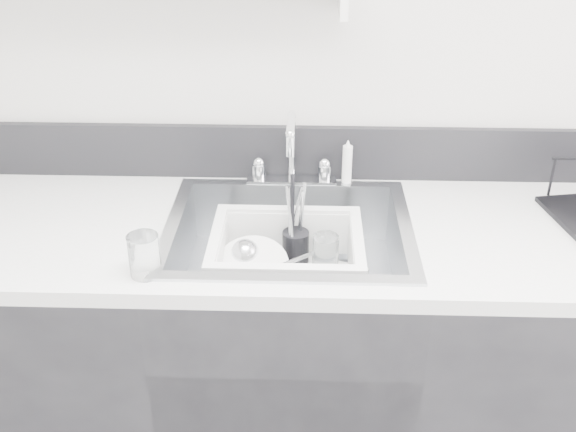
{
  "coord_description": "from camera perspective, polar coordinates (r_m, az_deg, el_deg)",
  "views": [
    {
      "loc": [
        0.05,
        -0.32,
        1.8
      ],
      "look_at": [
        0.0,
        1.14,
        0.98
      ],
      "focal_mm": 42.0,
      "sensor_mm": 36.0,
      "label": 1
    }
  ],
  "objects": [
    {
      "name": "tumbler_in_tub",
      "position": [
        1.83,
        3.2,
        -3.15
      ],
      "size": [
        0.08,
        0.08,
        0.1
      ],
      "primitive_type": "cylinder",
      "rotation": [
        0.0,
        0.0,
        0.12
      ],
      "color": "white",
      "rests_on": "wash_tub"
    },
    {
      "name": "side_sprayer",
      "position": [
        1.95,
        5.03,
        4.55
      ],
      "size": [
        0.03,
        0.03,
        0.14
      ],
      "primitive_type": "cylinder",
      "color": "white",
      "rests_on": "counter_run"
    },
    {
      "name": "sink",
      "position": [
        1.8,
        0.05,
        -3.41
      ],
      "size": [
        0.64,
        0.52,
        0.2
      ],
      "primitive_type": null,
      "color": "silver",
      "rests_on": "counter_run"
    },
    {
      "name": "bowl_small",
      "position": [
        1.76,
        2.77,
        -6.01
      ],
      "size": [
        0.15,
        0.15,
        0.04
      ],
      "primitive_type": "imported",
      "rotation": [
        0.0,
        0.0,
        -0.28
      ],
      "color": "white",
      "rests_on": "wash_tub"
    },
    {
      "name": "tumbler_counter",
      "position": [
        1.57,
        -12.07,
        -3.27
      ],
      "size": [
        0.09,
        0.09,
        0.1
      ],
      "primitive_type": "cylinder",
      "rotation": [
        0.0,
        0.0,
        -0.24
      ],
      "color": "white",
      "rests_on": "counter_run"
    },
    {
      "name": "ladle",
      "position": [
        1.78,
        -1.82,
        -4.57
      ],
      "size": [
        0.31,
        0.27,
        0.09
      ],
      "primitive_type": null,
      "rotation": [
        0.0,
        0.0,
        -0.65
      ],
      "color": "silver",
      "rests_on": "wash_tub"
    },
    {
      "name": "backsplash",
      "position": [
        1.98,
        0.34,
        5.41
      ],
      "size": [
        3.2,
        0.02,
        0.16
      ],
      "primitive_type": "cube",
      "color": "black",
      "rests_on": "counter_run"
    },
    {
      "name": "wash_tub",
      "position": [
        1.78,
        -0.11,
        -3.76
      ],
      "size": [
        0.49,
        0.45,
        0.15
      ],
      "primitive_type": null,
      "rotation": [
        0.0,
        0.0,
        -0.41
      ],
      "color": "white",
      "rests_on": "sink"
    },
    {
      "name": "plate_stack",
      "position": [
        1.79,
        -2.8,
        -4.99
      ],
      "size": [
        0.24,
        0.23,
        0.09
      ],
      "rotation": [
        0.0,
        0.0,
        -0.35
      ],
      "color": "white",
      "rests_on": "wash_tub"
    },
    {
      "name": "utensil_cup",
      "position": [
        1.86,
        0.64,
        -2.36
      ],
      "size": [
        0.07,
        0.07,
        0.25
      ],
      "rotation": [
        0.0,
        0.0,
        -0.0
      ],
      "color": "black",
      "rests_on": "wash_tub"
    },
    {
      "name": "faucet",
      "position": [
        1.94,
        0.29,
        4.26
      ],
      "size": [
        0.26,
        0.18,
        0.23
      ],
      "color": "silver",
      "rests_on": "counter_run"
    },
    {
      "name": "counter_run",
      "position": [
        2.02,
        0.05,
        -12.3
      ],
      "size": [
        3.2,
        0.62,
        0.92
      ],
      "color": "black",
      "rests_on": "ground"
    }
  ]
}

